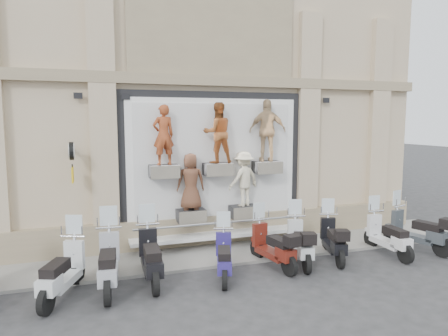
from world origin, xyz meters
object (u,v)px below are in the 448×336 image
(scooter_d, at_px, (151,246))
(scooter_e, at_px, (224,248))
(clock_sign_bracket, at_px, (72,157))
(scooter_b, at_px, (62,261))
(scooter_h, at_px, (333,231))
(scooter_f, at_px, (273,237))
(guard_rail, at_px, (224,238))
(scooter_j, at_px, (418,222))
(scooter_c, at_px, (108,252))
(scooter_i, at_px, (388,227))
(scooter_g, at_px, (300,234))

(scooter_d, distance_m, scooter_e, 1.70)
(clock_sign_bracket, height_order, scooter_b, clock_sign_bracket)
(scooter_d, relative_size, scooter_h, 1.10)
(scooter_f, bearing_deg, guard_rail, 112.05)
(scooter_b, relative_size, scooter_e, 1.11)
(scooter_b, xyz_separation_m, scooter_j, (9.44, 0.13, 0.01))
(guard_rail, relative_size, scooter_c, 2.36)
(scooter_c, bearing_deg, scooter_h, 6.09)
(clock_sign_bracket, distance_m, scooter_i, 8.64)
(scooter_b, height_order, scooter_c, scooter_c)
(scooter_g, relative_size, scooter_h, 1.02)
(scooter_d, bearing_deg, scooter_b, -169.95)
(scooter_e, bearing_deg, scooter_i, 18.58)
(scooter_f, distance_m, scooter_j, 4.50)
(scooter_f, bearing_deg, scooter_b, 172.73)
(scooter_d, xyz_separation_m, scooter_f, (3.06, -0.02, -0.07))
(scooter_e, distance_m, scooter_j, 5.90)
(scooter_b, bearing_deg, scooter_f, 24.24)
(scooter_e, bearing_deg, scooter_j, 18.97)
(scooter_b, height_order, scooter_g, scooter_b)
(scooter_e, bearing_deg, scooter_d, -173.34)
(clock_sign_bracket, distance_m, scooter_b, 2.86)
(scooter_c, relative_size, scooter_h, 1.13)
(scooter_c, bearing_deg, scooter_i, 4.28)
(scooter_f, bearing_deg, scooter_e, -178.43)
(scooter_d, relative_size, scooter_i, 1.08)
(scooter_b, bearing_deg, clock_sign_bracket, 105.89)
(scooter_c, height_order, scooter_h, scooter_c)
(scooter_f, distance_m, scooter_h, 1.80)
(scooter_c, relative_size, scooter_i, 1.11)
(scooter_j, bearing_deg, scooter_i, 166.48)
(scooter_e, relative_size, scooter_g, 0.94)
(guard_rail, relative_size, scooter_g, 2.61)
(guard_rail, relative_size, scooter_i, 2.63)
(scooter_e, relative_size, scooter_f, 0.95)
(scooter_i, bearing_deg, scooter_e, -177.15)
(clock_sign_bracket, xyz_separation_m, scooter_i, (8.16, -1.99, -2.02))
(scooter_e, bearing_deg, scooter_g, 24.95)
(clock_sign_bracket, relative_size, scooter_g, 0.53)
(scooter_h, relative_size, scooter_j, 0.93)
(scooter_h, bearing_deg, scooter_g, -160.94)
(scooter_b, xyz_separation_m, scooter_h, (6.73, 0.27, -0.05))
(guard_rail, height_order, scooter_c, scooter_c)
(scooter_f, bearing_deg, scooter_c, 171.57)
(clock_sign_bracket, height_order, scooter_e, clock_sign_bracket)
(scooter_e, xyz_separation_m, scooter_j, (5.90, 0.17, 0.09))
(guard_rail, height_order, scooter_i, scooter_i)
(clock_sign_bracket, bearing_deg, scooter_j, -11.74)
(guard_rail, xyz_separation_m, scooter_e, (-0.55, -1.63, 0.27))
(clock_sign_bracket, distance_m, scooter_d, 3.13)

